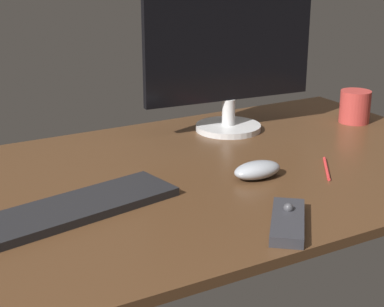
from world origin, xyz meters
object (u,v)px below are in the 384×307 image
at_px(keyboard, 73,209).
at_px(computer_mouse, 257,170).
at_px(media_remote, 288,221).
at_px(pen, 326,168).
at_px(monitor, 230,46).
at_px(coffee_mug, 355,107).

distance_m(keyboard, computer_mouse, 0.42).
bearing_deg(media_remote, pen, -14.31).
bearing_deg(media_remote, computer_mouse, 17.25).
bearing_deg(pen, monitor, 40.99).
relative_size(coffee_mug, pen, 0.66).
relative_size(monitor, keyboard, 1.15).
distance_m(monitor, computer_mouse, 0.43).
xyz_separation_m(monitor, coffee_mug, (0.36, -0.11, -0.19)).
bearing_deg(pen, coffee_mug, -14.62).
bearing_deg(monitor, computer_mouse, -107.91).
distance_m(keyboard, coffee_mug, 0.95).
distance_m(keyboard, pen, 0.59).
xyz_separation_m(monitor, media_remote, (-0.24, -0.57, -0.22)).
height_order(coffee_mug, pen, coffee_mug).
distance_m(coffee_mug, pen, 0.43).
relative_size(keyboard, computer_mouse, 3.69).
xyz_separation_m(keyboard, coffee_mug, (0.92, 0.21, 0.04)).
distance_m(media_remote, coffee_mug, 0.76).
xyz_separation_m(media_remote, coffee_mug, (0.60, 0.46, 0.04)).
height_order(keyboard, media_remote, media_remote).
relative_size(computer_mouse, pen, 0.81).
height_order(keyboard, computer_mouse, computer_mouse).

